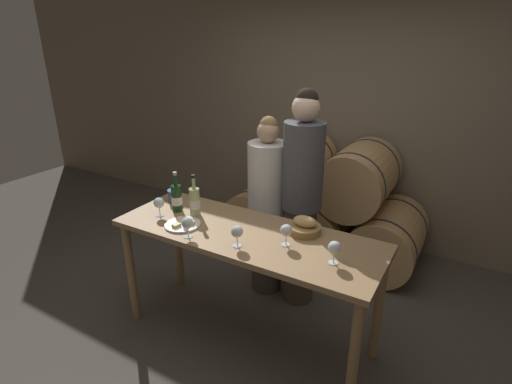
# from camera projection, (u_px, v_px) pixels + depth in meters

# --- Properties ---
(ground_plane) EXTENTS (10.00, 10.00, 0.00)m
(ground_plane) POSITION_uv_depth(u_px,v_px,m) (247.00, 335.00, 3.08)
(ground_plane) COLOR #4C473F
(stone_wall_back) EXTENTS (10.00, 0.12, 3.20)m
(stone_wall_back) POSITION_uv_depth(u_px,v_px,m) (349.00, 92.00, 4.14)
(stone_wall_back) COLOR #7F705B
(stone_wall_back) RESTS_ON ground_plane
(barrel_stack) EXTENTS (1.99, 0.85, 1.21)m
(barrel_stack) POSITION_uv_depth(u_px,v_px,m) (323.00, 204.00, 4.10)
(barrel_stack) COLOR tan
(barrel_stack) RESTS_ON ground_plane
(tasting_table) EXTENTS (1.90, 0.68, 0.90)m
(tasting_table) POSITION_uv_depth(u_px,v_px,m) (246.00, 247.00, 2.79)
(tasting_table) COLOR #99754C
(tasting_table) RESTS_ON ground_plane
(person_left) EXTENTS (0.33, 0.33, 1.57)m
(person_left) POSITION_uv_depth(u_px,v_px,m) (267.00, 207.00, 3.38)
(person_left) COLOR #4C4238
(person_left) RESTS_ON ground_plane
(person_right) EXTENTS (0.32, 0.32, 1.81)m
(person_right) POSITION_uv_depth(u_px,v_px,m) (302.00, 199.00, 3.18)
(person_right) COLOR #4C4238
(person_right) RESTS_ON ground_plane
(wine_bottle_red) EXTENTS (0.08, 0.08, 0.31)m
(wine_bottle_red) POSITION_uv_depth(u_px,v_px,m) (177.00, 198.00, 3.04)
(wine_bottle_red) COLOR #193819
(wine_bottle_red) RESTS_ON tasting_table
(wine_bottle_white) EXTENTS (0.08, 0.08, 0.32)m
(wine_bottle_white) POSITION_uv_depth(u_px,v_px,m) (195.00, 201.00, 2.98)
(wine_bottle_white) COLOR #ADBC7F
(wine_bottle_white) RESTS_ON tasting_table
(blue_crock) EXTENTS (0.11, 0.11, 0.10)m
(blue_crock) POSITION_uv_depth(u_px,v_px,m) (174.00, 195.00, 3.22)
(blue_crock) COLOR #335693
(blue_crock) RESTS_ON tasting_table
(bread_basket) EXTENTS (0.22, 0.22, 0.12)m
(bread_basket) POSITION_uv_depth(u_px,v_px,m) (305.00, 227.00, 2.72)
(bread_basket) COLOR olive
(bread_basket) RESTS_ON tasting_table
(cheese_plate) EXTENTS (0.26, 0.26, 0.04)m
(cheese_plate) POSITION_uv_depth(u_px,v_px,m) (183.00, 224.00, 2.84)
(cheese_plate) COLOR white
(cheese_plate) RESTS_ON tasting_table
(wine_glass_far_left) EXTENTS (0.08, 0.08, 0.14)m
(wine_glass_far_left) POSITION_uv_depth(u_px,v_px,m) (159.00, 203.00, 2.96)
(wine_glass_far_left) COLOR white
(wine_glass_far_left) RESTS_ON tasting_table
(wine_glass_left) EXTENTS (0.08, 0.08, 0.14)m
(wine_glass_left) POSITION_uv_depth(u_px,v_px,m) (187.00, 223.00, 2.64)
(wine_glass_left) COLOR white
(wine_glass_left) RESTS_ON tasting_table
(wine_glass_center) EXTENTS (0.08, 0.08, 0.14)m
(wine_glass_center) POSITION_uv_depth(u_px,v_px,m) (237.00, 232.00, 2.53)
(wine_glass_center) COLOR white
(wine_glass_center) RESTS_ON tasting_table
(wine_glass_right) EXTENTS (0.08, 0.08, 0.14)m
(wine_glass_right) POSITION_uv_depth(u_px,v_px,m) (286.00, 231.00, 2.54)
(wine_glass_right) COLOR white
(wine_glass_right) RESTS_ON tasting_table
(wine_glass_far_right) EXTENTS (0.08, 0.08, 0.14)m
(wine_glass_far_right) POSITION_uv_depth(u_px,v_px,m) (334.00, 248.00, 2.34)
(wine_glass_far_right) COLOR white
(wine_glass_far_right) RESTS_ON tasting_table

